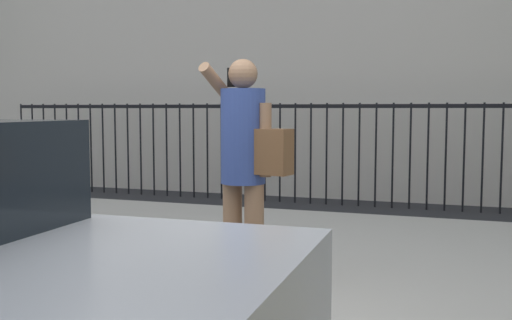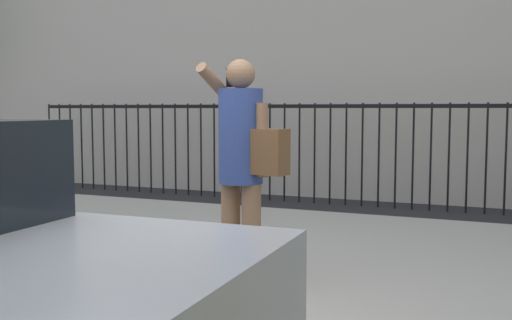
{
  "view_description": "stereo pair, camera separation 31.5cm",
  "coord_description": "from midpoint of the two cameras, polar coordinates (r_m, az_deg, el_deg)",
  "views": [
    {
      "loc": [
        1.88,
        -3.26,
        1.51
      ],
      "look_at": [
        0.3,
        1.28,
        1.09
      ],
      "focal_mm": 41.73,
      "sensor_mm": 36.0,
      "label": 1
    },
    {
      "loc": [
        2.18,
        -3.15,
        1.51
      ],
      "look_at": [
        0.3,
        1.28,
        1.09
      ],
      "focal_mm": 41.73,
      "sensor_mm": 36.0,
      "label": 2
    }
  ],
  "objects": [
    {
      "name": "sidewalk",
      "position": [
        5.95,
        -1.39,
        -9.02
      ],
      "size": [
        28.0,
        4.4,
        0.15
      ],
      "primitive_type": "cube",
      "color": "#B2ADA3",
      "rests_on": "ground"
    },
    {
      "name": "iron_fence",
      "position": [
        9.34,
        6.6,
        1.9
      ],
      "size": [
        12.03,
        0.04,
        1.6
      ],
      "color": "black",
      "rests_on": "ground"
    },
    {
      "name": "pedestrian_on_phone",
      "position": [
        4.52,
        -2.97,
        0.5
      ],
      "size": [
        0.7,
        0.51,
        1.73
      ],
      "color": "#936B4C",
      "rests_on": "sidewalk"
    }
  ]
}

